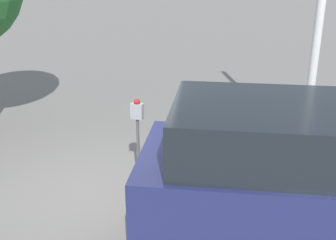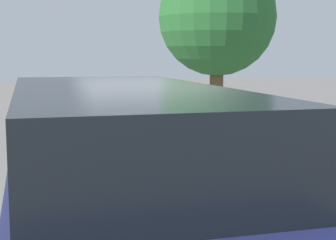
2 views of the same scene
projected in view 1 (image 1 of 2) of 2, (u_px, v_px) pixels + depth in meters
name	position (u px, v px, depth m)	size (l,w,h in m)	color
ground_plane	(102.00, 196.00, 6.94)	(80.00, 80.00, 0.00)	slate
parking_meter_near	(138.00, 123.00, 6.91)	(0.22, 0.16, 1.56)	#4C4C4C
lamp_post	(314.00, 62.00, 7.91)	(0.44, 0.44, 5.73)	beige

